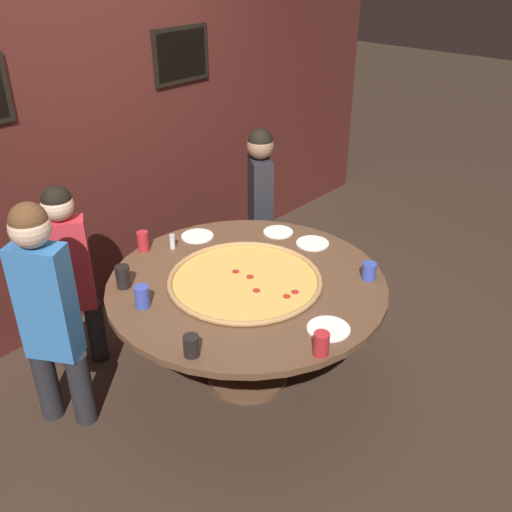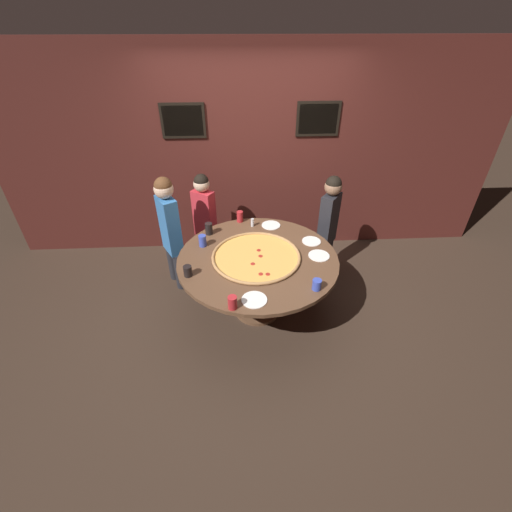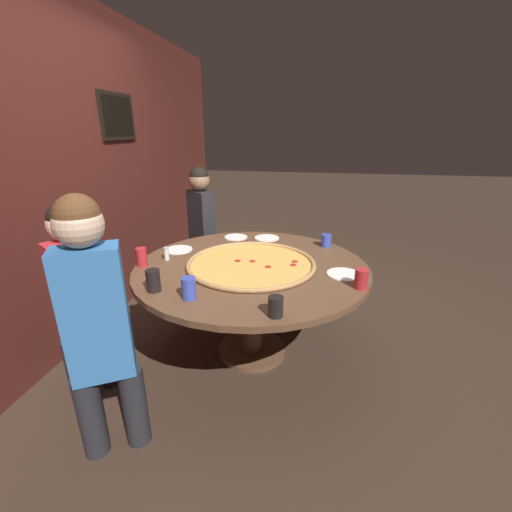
{
  "view_description": "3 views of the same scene",
  "coord_description": "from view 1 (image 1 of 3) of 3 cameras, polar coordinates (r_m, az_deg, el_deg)",
  "views": [
    {
      "loc": [
        -2.09,
        -1.94,
        2.52
      ],
      "look_at": [
        0.05,
        -0.03,
        0.9
      ],
      "focal_mm": 40.0,
      "sensor_mm": 36.0,
      "label": 1
    },
    {
      "loc": [
        -0.18,
        -2.84,
        2.78
      ],
      "look_at": [
        -0.02,
        -0.09,
        0.82
      ],
      "focal_mm": 24.0,
      "sensor_mm": 36.0,
      "label": 2
    },
    {
      "loc": [
        -2.22,
        -0.45,
        1.65
      ],
      "look_at": [
        0.03,
        -0.03,
        0.79
      ],
      "focal_mm": 24.0,
      "sensor_mm": 36.0,
      "label": 3
    }
  ],
  "objects": [
    {
      "name": "drink_cup_near_right",
      "position": [
        2.79,
        -6.48,
        -8.91
      ],
      "size": [
        0.08,
        0.08,
        0.11
      ],
      "primitive_type": "cylinder",
      "color": "black",
      "rests_on": "dining_table"
    },
    {
      "name": "condiment_shaker",
      "position": [
        3.73,
        -8.36,
        1.45
      ],
      "size": [
        0.04,
        0.04,
        0.1
      ],
      "color": "silver",
      "rests_on": "dining_table"
    },
    {
      "name": "diner_side_left",
      "position": [
        4.35,
        0.42,
        5.39
      ],
      "size": [
        0.3,
        0.33,
        1.32
      ],
      "rotation": [
        0.0,
        0.0,
        -2.22
      ],
      "color": "#232328",
      "rests_on": "ground_plane"
    },
    {
      "name": "white_plate_beside_cup",
      "position": [
        3.87,
        -5.88,
        2.0
      ],
      "size": [
        0.22,
        0.22,
        0.01
      ],
      "primitive_type": "cylinder",
      "color": "white",
      "rests_on": "dining_table"
    },
    {
      "name": "drink_cup_near_left",
      "position": [
        3.36,
        -13.16,
        -2.03
      ],
      "size": [
        0.08,
        0.08,
        0.13
      ],
      "primitive_type": "cylinder",
      "color": "black",
      "rests_on": "dining_table"
    },
    {
      "name": "white_plate_left_side",
      "position": [
        3.78,
        5.68,
        1.29
      ],
      "size": [
        0.22,
        0.22,
        0.01
      ],
      "primitive_type": "cylinder",
      "color": "white",
      "rests_on": "dining_table"
    },
    {
      "name": "drink_cup_beside_pizza",
      "position": [
        3.42,
        11.24,
        -1.49
      ],
      "size": [
        0.08,
        0.08,
        0.1
      ],
      "primitive_type": "cylinder",
      "color": "#384CB7",
      "rests_on": "dining_table"
    },
    {
      "name": "white_plate_far_back",
      "position": [
        3.91,
        2.24,
        2.41
      ],
      "size": [
        0.2,
        0.2,
        0.01
      ],
      "primitive_type": "cylinder",
      "color": "white",
      "rests_on": "dining_table"
    },
    {
      "name": "drink_cup_far_right",
      "position": [
        3.17,
        -11.33,
        -4.0
      ],
      "size": [
        0.08,
        0.08,
        0.13
      ],
      "primitive_type": "cylinder",
      "color": "#384CB7",
      "rests_on": "dining_table"
    },
    {
      "name": "drink_cup_front_edge",
      "position": [
        2.8,
        6.54,
        -8.71
      ],
      "size": [
        0.08,
        0.08,
        0.12
      ],
      "primitive_type": "cylinder",
      "color": "#B22328",
      "rests_on": "dining_table"
    },
    {
      "name": "back_wall",
      "position": [
        4.15,
        -15.92,
        11.3
      ],
      "size": [
        6.4,
        0.08,
        2.6
      ],
      "color": "#4C1E19",
      "rests_on": "ground_plane"
    },
    {
      "name": "dining_table",
      "position": [
        3.43,
        -0.9,
        -4.24
      ],
      "size": [
        1.65,
        1.65,
        0.74
      ],
      "color": "brown",
      "rests_on": "ground_plane"
    },
    {
      "name": "drink_cup_far_left",
      "position": [
        3.73,
        -11.22,
        1.46
      ],
      "size": [
        0.07,
        0.07,
        0.13
      ],
      "primitive_type": "cylinder",
      "color": "#B22328",
      "rests_on": "dining_table"
    },
    {
      "name": "diner_side_right",
      "position": [
        3.71,
        -18.18,
        -1.21
      ],
      "size": [
        0.33,
        0.27,
        1.27
      ],
      "rotation": [
        0.0,
        0.0,
        2.57
      ],
      "color": "#232328",
      "rests_on": "ground_plane"
    },
    {
      "name": "giant_pizza",
      "position": [
        3.35,
        -1.1,
        -2.41
      ],
      "size": [
        0.91,
        0.91,
        0.03
      ],
      "color": "#E5A84C",
      "rests_on": "dining_table"
    },
    {
      "name": "ground_plane",
      "position": [
        3.81,
        -0.83,
        -11.98
      ],
      "size": [
        24.0,
        24.0,
        0.0
      ],
      "primitive_type": "plane",
      "color": "#38281E"
    },
    {
      "name": "white_plate_right_side",
      "position": [
        2.99,
        7.26,
        -7.23
      ],
      "size": [
        0.23,
        0.23,
        0.01
      ],
      "primitive_type": "cylinder",
      "color": "white",
      "rests_on": "dining_table"
    },
    {
      "name": "diner_far_left",
      "position": [
        3.24,
        -20.17,
        -4.79
      ],
      "size": [
        0.28,
        0.36,
        1.4
      ],
      "rotation": [
        0.0,
        0.0,
        2.1
      ],
      "color": "#232328",
      "rests_on": "ground_plane"
    }
  ]
}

